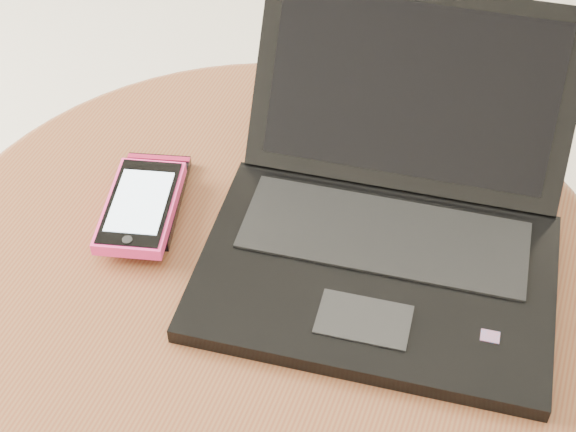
% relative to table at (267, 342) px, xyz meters
% --- Properties ---
extents(table, '(0.67, 0.67, 0.53)m').
position_rel_table_xyz_m(table, '(0.00, 0.00, 0.00)').
color(table, '#643511').
rests_on(table, ground).
extents(laptop, '(0.35, 0.36, 0.18)m').
position_rel_table_xyz_m(laptop, '(0.10, 0.07, 0.15)').
color(laptop, black).
rests_on(laptop, table).
extents(phone_black, '(0.09, 0.14, 0.01)m').
position_rel_table_xyz_m(phone_black, '(-0.14, 0.04, 0.12)').
color(phone_black, black).
rests_on(phone_black, table).
extents(phone_pink, '(0.09, 0.13, 0.01)m').
position_rel_table_xyz_m(phone_pink, '(-0.14, 0.02, 0.13)').
color(phone_pink, '#FD2F82').
rests_on(phone_pink, phone_black).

